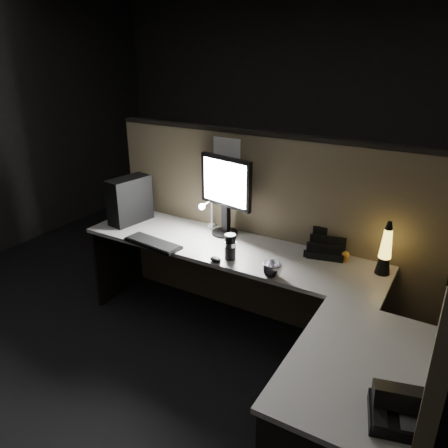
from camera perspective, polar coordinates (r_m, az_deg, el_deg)
The scene contains 17 objects.
floor at distance 3.14m, azimuth -2.75°, elevation -19.82°, with size 6.00×6.00×0.00m, color black.
room_shell at distance 2.38m, azimuth -3.48°, elevation 10.47°, with size 6.00×6.00×6.00m.
partition_back at distance 3.42m, azimuth 5.48°, elevation -1.09°, with size 2.66×0.06×1.50m, color brown.
partition_right at distance 2.45m, azimuth 26.43°, elevation -14.08°, with size 0.06×1.66×1.50m, color brown.
desk at distance 2.89m, azimuth 2.82°, elevation -9.55°, with size 2.60×1.60×0.73m.
pc_tower at distance 3.69m, azimuth -12.22°, elevation 3.07°, with size 0.16×0.36×0.38m, color black.
monitor at distance 3.31m, azimuth 0.22°, elevation 4.67°, with size 0.47×0.20×0.61m.
keyboard at distance 3.29m, azimuth -9.25°, elevation -2.50°, with size 0.46×0.15×0.02m, color black.
mouse at distance 3.00m, azimuth -1.10°, elevation -4.66°, with size 0.09×0.06×0.03m, color black.
clip_lamp at distance 3.45m, azimuth -2.25°, elevation 1.39°, with size 0.05×0.19×0.25m.
organizer at distance 3.18m, azimuth 13.27°, elevation -3.06°, with size 0.30×0.27×0.19m.
lava_lamp at distance 2.98m, azimuth 20.31°, elevation -3.49°, with size 0.10×0.10×0.36m.
travel_mug at distance 3.01m, azimuth 0.82°, elevation -2.98°, with size 0.08×0.08×0.18m, color black.
steel_mug at distance 2.81m, azimuth 6.28°, elevation -6.02°, with size 0.12×0.12×0.10m, color silver.
figurine at distance 3.11m, azimuth 15.60°, elevation -3.92°, with size 0.05×0.05×0.05m, color orange.
pinned_paper at distance 3.36m, azimuth 0.35°, elevation 8.41°, with size 0.23×0.00×0.33m, color white.
desk_phone at distance 1.99m, azimuth 22.10°, elevation -21.45°, with size 0.28×0.28×0.14m.
Camera 1 is at (1.29, -1.93, 2.11)m, focal length 35.00 mm.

